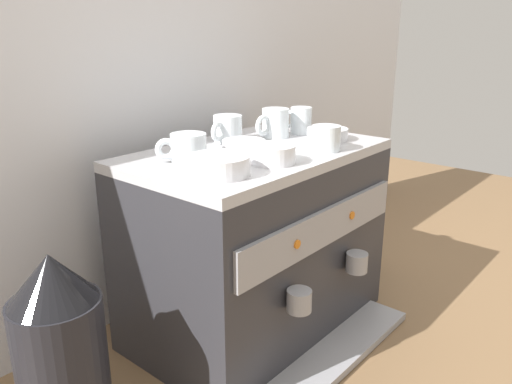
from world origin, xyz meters
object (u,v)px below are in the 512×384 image
(ceramic_cup_1, at_px, (227,129))
(ceramic_cup_3, at_px, (327,138))
(ceramic_bowl_0, at_px, (273,155))
(milk_pitcher, at_px, (358,246))
(ceramic_bowl_2, at_px, (244,147))
(coffee_grinder, at_px, (61,356))
(ceramic_bowl_3, at_px, (327,134))
(ceramic_cup_0, at_px, (300,120))
(ceramic_cup_2, at_px, (187,147))
(ceramic_cup_4, at_px, (274,123))
(ceramic_bowl_1, at_px, (219,166))
(espresso_machine, at_px, (257,242))

(ceramic_cup_1, xyz_separation_m, ceramic_cup_3, (0.09, -0.26, -0.00))
(ceramic_bowl_0, xyz_separation_m, milk_pitcher, (0.56, 0.07, -0.44))
(ceramic_bowl_2, xyz_separation_m, coffee_grinder, (-0.51, 0.01, -0.31))
(ceramic_bowl_3, bearing_deg, ceramic_bowl_0, -172.02)
(ceramic_cup_0, bearing_deg, coffee_grinder, -177.67)
(ceramic_bowl_2, bearing_deg, ceramic_cup_2, 159.66)
(ceramic_bowl_0, xyz_separation_m, ceramic_bowl_3, (0.29, 0.04, -0.00))
(ceramic_bowl_3, bearing_deg, ceramic_cup_1, 134.48)
(ceramic_cup_4, relative_size, ceramic_bowl_1, 0.90)
(ceramic_cup_4, height_order, ceramic_bowl_0, ceramic_cup_4)
(ceramic_bowl_3, height_order, coffee_grinder, ceramic_bowl_3)
(ceramic_cup_3, height_order, ceramic_cup_4, ceramic_cup_4)
(ceramic_cup_4, bearing_deg, ceramic_bowl_1, -158.41)
(ceramic_bowl_2, bearing_deg, espresso_machine, 2.05)
(ceramic_bowl_0, bearing_deg, ceramic_cup_2, 124.81)
(ceramic_cup_4, height_order, milk_pitcher, ceramic_cup_4)
(ceramic_cup_4, relative_size, ceramic_bowl_2, 1.11)
(ceramic_cup_2, height_order, ceramic_cup_4, ceramic_cup_4)
(ceramic_cup_4, bearing_deg, ceramic_cup_1, 152.98)
(ceramic_bowl_1, bearing_deg, ceramic_cup_2, 75.63)
(ceramic_cup_0, bearing_deg, ceramic_bowl_1, -164.78)
(ceramic_bowl_1, bearing_deg, ceramic_cup_3, -8.35)
(ceramic_cup_0, xyz_separation_m, ceramic_bowl_3, (-0.02, -0.11, -0.02))
(ceramic_bowl_0, xyz_separation_m, ceramic_bowl_2, (0.03, 0.11, -0.00))
(ceramic_bowl_1, bearing_deg, milk_pitcher, 4.00)
(coffee_grinder, bearing_deg, ceramic_cup_3, -11.81)
(ceramic_bowl_0, relative_size, ceramic_bowl_2, 0.97)
(ceramic_cup_0, bearing_deg, espresso_machine, -170.74)
(ceramic_bowl_3, bearing_deg, ceramic_cup_3, -148.59)
(ceramic_cup_1, relative_size, ceramic_cup_4, 0.98)
(espresso_machine, relative_size, ceramic_cup_4, 5.71)
(ceramic_cup_2, xyz_separation_m, ceramic_bowl_1, (-0.03, -0.14, -0.01))
(ceramic_cup_3, relative_size, ceramic_bowl_1, 0.80)
(ceramic_bowl_2, xyz_separation_m, ceramic_bowl_3, (0.26, -0.07, -0.00))
(ceramic_cup_3, bearing_deg, coffee_grinder, 168.19)
(ceramic_cup_3, relative_size, ceramic_bowl_0, 1.02)
(coffee_grinder, bearing_deg, espresso_machine, -0.55)
(ceramic_cup_1, xyz_separation_m, coffee_grinder, (-0.58, -0.12, -0.33))
(ceramic_cup_0, height_order, ceramic_cup_4, ceramic_cup_4)
(ceramic_bowl_2, relative_size, ceramic_bowl_3, 0.95)
(ceramic_cup_0, relative_size, ceramic_bowl_2, 0.95)
(ceramic_bowl_2, bearing_deg, ceramic_cup_1, 59.97)
(ceramic_cup_3, bearing_deg, milk_pitcher, 14.38)
(ceramic_cup_1, relative_size, ceramic_bowl_3, 1.03)
(ceramic_cup_0, xyz_separation_m, ceramic_bowl_0, (-0.31, -0.15, -0.02))
(ceramic_bowl_0, distance_m, milk_pitcher, 0.72)
(ceramic_cup_0, distance_m, ceramic_bowl_3, 0.11)
(ceramic_cup_4, relative_size, ceramic_bowl_3, 1.06)
(ceramic_cup_4, height_order, ceramic_bowl_1, ceramic_cup_4)
(espresso_machine, xyz_separation_m, ceramic_cup_0, (0.23, 0.04, 0.29))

